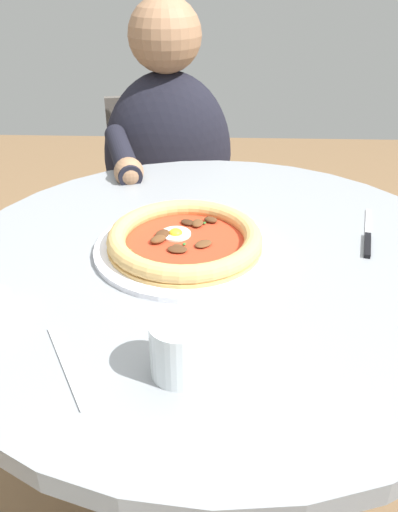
{
  "coord_description": "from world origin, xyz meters",
  "views": [
    {
      "loc": [
        0.8,
        0.0,
        1.24
      ],
      "look_at": [
        -0.01,
        -0.03,
        0.75
      ],
      "focal_mm": 36.96,
      "sensor_mm": 36.0,
      "label": 1
    }
  ],
  "objects_px": {
    "dining_table": "(213,332)",
    "diner_person": "(169,215)",
    "water_glass": "(176,351)",
    "steak_knife": "(366,238)",
    "pizza_on_plate": "(183,241)",
    "fork_utensil": "(63,366)",
    "cafe_chair_diner": "(164,199)"
  },
  "relations": [
    {
      "from": "dining_table",
      "to": "diner_person",
      "type": "bearing_deg",
      "value": -167.52
    },
    {
      "from": "water_glass",
      "to": "steak_knife",
      "type": "relative_size",
      "value": 0.39
    },
    {
      "from": "pizza_on_plate",
      "to": "steak_knife",
      "type": "relative_size",
      "value": 1.64
    },
    {
      "from": "water_glass",
      "to": "fork_utensil",
      "type": "height_order",
      "value": "water_glass"
    },
    {
      "from": "steak_knife",
      "to": "diner_person",
      "type": "height_order",
      "value": "diner_person"
    },
    {
      "from": "steak_knife",
      "to": "fork_utensil",
      "type": "relative_size",
      "value": 1.28
    },
    {
      "from": "steak_knife",
      "to": "diner_person",
      "type": "distance_m",
      "value": 0.78
    },
    {
      "from": "fork_utensil",
      "to": "diner_person",
      "type": "height_order",
      "value": "diner_person"
    },
    {
      "from": "fork_utensil",
      "to": "pizza_on_plate",
      "type": "bearing_deg",
      "value": 156.1
    },
    {
      "from": "dining_table",
      "to": "fork_utensil",
      "type": "xyz_separation_m",
      "value": [
        0.29,
        -0.2,
        0.17
      ]
    },
    {
      "from": "dining_table",
      "to": "cafe_chair_diner",
      "type": "xyz_separation_m",
      "value": [
        -0.81,
        -0.18,
        -0.09
      ]
    },
    {
      "from": "steak_knife",
      "to": "cafe_chair_diner",
      "type": "relative_size",
      "value": 0.24
    },
    {
      "from": "water_glass",
      "to": "diner_person",
      "type": "xyz_separation_m",
      "value": [
        -0.97,
        -0.1,
        -0.29
      ]
    },
    {
      "from": "fork_utensil",
      "to": "cafe_chair_diner",
      "type": "xyz_separation_m",
      "value": [
        -1.09,
        0.02,
        -0.26
      ]
    },
    {
      "from": "steak_knife",
      "to": "cafe_chair_diner",
      "type": "height_order",
      "value": "cafe_chair_diner"
    },
    {
      "from": "steak_knife",
      "to": "fork_utensil",
      "type": "height_order",
      "value": "steak_knife"
    },
    {
      "from": "dining_table",
      "to": "steak_knife",
      "type": "bearing_deg",
      "value": 104.87
    },
    {
      "from": "steak_knife",
      "to": "water_glass",
      "type": "bearing_deg",
      "value": -41.79
    },
    {
      "from": "pizza_on_plate",
      "to": "cafe_chair_diner",
      "type": "bearing_deg",
      "value": -171.42
    },
    {
      "from": "pizza_on_plate",
      "to": "fork_utensil",
      "type": "xyz_separation_m",
      "value": [
        0.31,
        -0.14,
        -0.02
      ]
    },
    {
      "from": "water_glass",
      "to": "steak_knife",
      "type": "height_order",
      "value": "water_glass"
    },
    {
      "from": "pizza_on_plate",
      "to": "cafe_chair_diner",
      "type": "xyz_separation_m",
      "value": [
        -0.78,
        -0.12,
        -0.28
      ]
    },
    {
      "from": "dining_table",
      "to": "pizza_on_plate",
      "type": "distance_m",
      "value": 0.2
    },
    {
      "from": "water_glass",
      "to": "steak_knife",
      "type": "distance_m",
      "value": 0.49
    },
    {
      "from": "water_glass",
      "to": "steak_knife",
      "type": "xyz_separation_m",
      "value": [
        -0.37,
        0.33,
        -0.03
      ]
    },
    {
      "from": "diner_person",
      "to": "cafe_chair_diner",
      "type": "distance_m",
      "value": 0.13
    },
    {
      "from": "water_glass",
      "to": "pizza_on_plate",
      "type": "bearing_deg",
      "value": -177.77
    },
    {
      "from": "pizza_on_plate",
      "to": "steak_knife",
      "type": "distance_m",
      "value": 0.35
    },
    {
      "from": "fork_utensil",
      "to": "diner_person",
      "type": "relative_size",
      "value": 0.14
    },
    {
      "from": "pizza_on_plate",
      "to": "water_glass",
      "type": "relative_size",
      "value": 4.18
    },
    {
      "from": "dining_table",
      "to": "pizza_on_plate",
      "type": "bearing_deg",
      "value": -110.52
    },
    {
      "from": "water_glass",
      "to": "fork_utensil",
      "type": "xyz_separation_m",
      "value": [
        -0.0,
        -0.15,
        -0.03
      ]
    }
  ]
}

